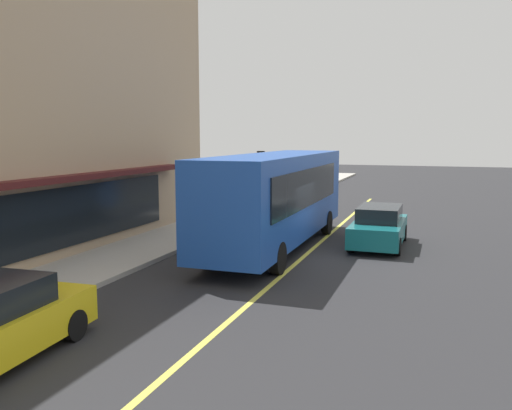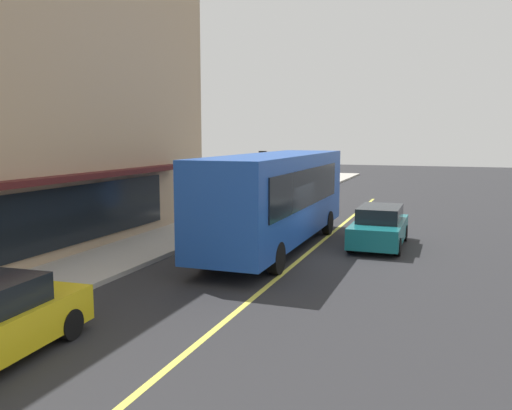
% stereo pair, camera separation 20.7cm
% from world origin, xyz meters
% --- Properties ---
extents(ground, '(120.00, 120.00, 0.00)m').
position_xyz_m(ground, '(0.00, 0.00, 0.00)').
color(ground, '#28282B').
extents(sidewalk, '(80.00, 2.90, 0.15)m').
position_xyz_m(sidewalk, '(0.00, 5.82, 0.07)').
color(sidewalk, '#B2ADA3').
rests_on(sidewalk, ground).
extents(lane_centre_stripe, '(36.00, 0.16, 0.01)m').
position_xyz_m(lane_centre_stripe, '(0.00, 0.00, 0.00)').
color(lane_centre_stripe, '#D8D14C').
rests_on(lane_centre_stripe, ground).
extents(bus, '(11.14, 2.64, 3.50)m').
position_xyz_m(bus, '(0.91, 1.28, 1.99)').
color(bus, '#1E4CAD').
rests_on(bus, ground).
extents(traffic_light, '(0.30, 0.52, 3.20)m').
position_xyz_m(traffic_light, '(9.84, 4.96, 2.53)').
color(traffic_light, '#2D2D33').
rests_on(traffic_light, sidewalk).
extents(car_teal, '(4.30, 1.87, 1.52)m').
position_xyz_m(car_teal, '(2.60, -2.24, 0.74)').
color(car_teal, '#14666B').
rests_on(car_teal, ground).
extents(pedestrian_mid_block, '(0.34, 0.34, 1.69)m').
position_xyz_m(pedestrian_mid_block, '(10.96, 6.11, 1.16)').
color(pedestrian_mid_block, black).
rests_on(pedestrian_mid_block, sidewalk).
extents(pedestrian_waiting, '(0.34, 0.34, 1.74)m').
position_xyz_m(pedestrian_waiting, '(7.69, 6.05, 1.20)').
color(pedestrian_waiting, black).
rests_on(pedestrian_waiting, sidewalk).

